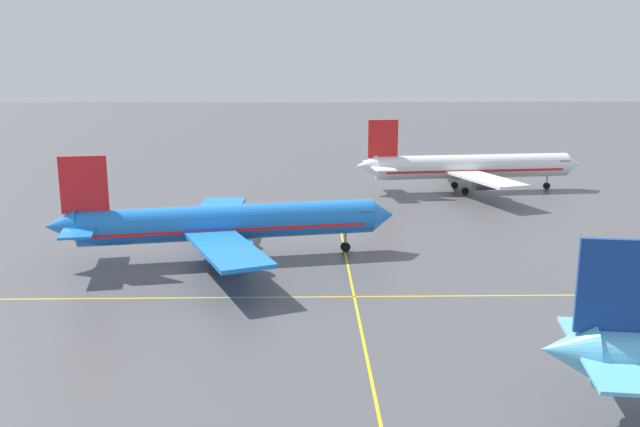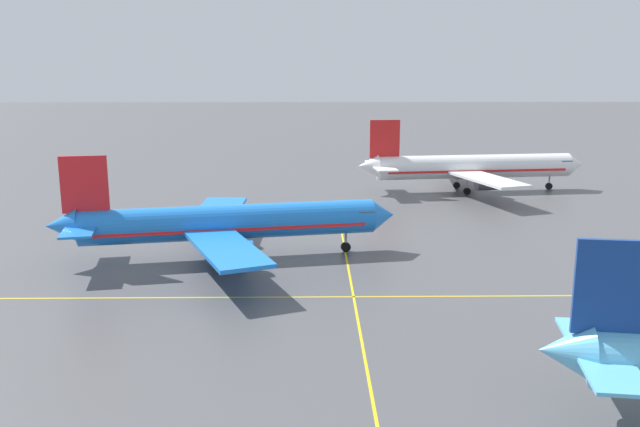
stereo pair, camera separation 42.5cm
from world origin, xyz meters
name	(u,v)px [view 2 (the right image)]	position (x,y,z in m)	size (l,w,h in m)	color
airliner_second_row	(226,223)	(-11.89, 46.61, 3.61)	(33.93, 28.89, 10.58)	blue
airliner_third_row	(471,167)	(20.38, 81.24, 3.68)	(34.72, 29.76, 10.79)	white
taxiway_markings	(374,409)	(0.00, 16.57, 0.00)	(162.08, 81.73, 0.01)	yellow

